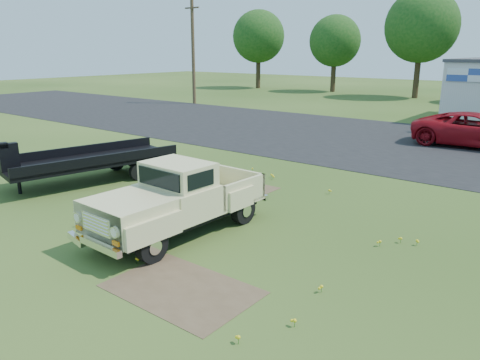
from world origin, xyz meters
name	(u,v)px	position (x,y,z in m)	size (l,w,h in m)	color
ground	(222,230)	(0.00, 0.00, 0.00)	(140.00, 140.00, 0.00)	#2A4215
asphalt_lot	(411,145)	(0.00, 15.00, 0.00)	(90.00, 14.00, 0.02)	black
dirt_patch_a	(182,289)	(1.50, -3.00, 0.00)	(3.00, 2.00, 0.01)	brown
dirt_patch_b	(243,188)	(-2.00, 3.50, 0.00)	(2.20, 1.60, 0.01)	brown
utility_pole_west	(193,51)	(-22.00, 22.00, 4.60)	(1.60, 0.30, 9.00)	#412A1E
treeline_a	(259,37)	(-28.00, 40.00, 6.30)	(6.40, 6.40, 9.52)	#382919
treeline_b	(335,41)	(-18.00, 41.00, 5.67)	(5.76, 5.76, 8.57)	#382919
treeline_c	(422,26)	(-8.00, 39.50, 6.93)	(7.04, 7.04, 10.47)	#382919
vintage_pickup_truck	(179,198)	(-0.71, -0.86, 0.97)	(2.08, 5.34, 1.94)	#C4BF83
flatbed_trailer	(90,157)	(-6.95, 0.73, 0.90)	(2.21, 6.63, 1.81)	black
red_pickup	(477,130)	(2.69, 16.43, 0.83)	(2.77, 6.01, 1.67)	maroon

